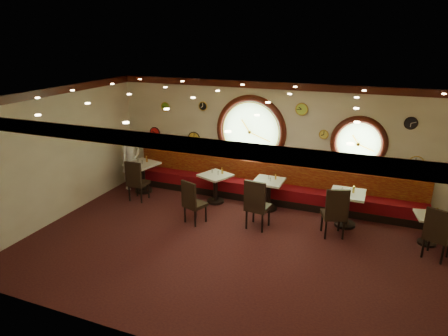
% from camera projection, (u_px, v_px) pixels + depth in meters
% --- Properties ---
extents(floor, '(9.00, 6.00, 0.00)m').
position_uv_depth(floor, '(232.00, 248.00, 8.58)').
color(floor, black).
rests_on(floor, ground).
extents(ceiling, '(9.00, 6.00, 0.02)m').
position_uv_depth(ceiling, '(233.00, 99.00, 7.55)').
color(ceiling, gold).
rests_on(ceiling, wall_back).
extents(wall_back, '(9.00, 0.02, 3.20)m').
position_uv_depth(wall_back, '(272.00, 142.00, 10.70)').
color(wall_back, beige).
rests_on(wall_back, floor).
extents(wall_front, '(9.00, 0.02, 3.20)m').
position_uv_depth(wall_front, '(155.00, 249.00, 5.43)').
color(wall_front, beige).
rests_on(wall_front, floor).
extents(wall_left, '(0.02, 6.00, 3.20)m').
position_uv_depth(wall_left, '(59.00, 154.00, 9.65)').
color(wall_left, beige).
rests_on(wall_left, floor).
extents(molding_back, '(9.00, 0.10, 0.18)m').
position_uv_depth(molding_back, '(274.00, 85.00, 10.17)').
color(molding_back, '#361009').
rests_on(molding_back, wall_back).
extents(molding_front, '(9.00, 0.10, 0.18)m').
position_uv_depth(molding_front, '(150.00, 141.00, 4.98)').
color(molding_front, '#361009').
rests_on(molding_front, wall_back).
extents(molding_left, '(0.10, 6.00, 0.18)m').
position_uv_depth(molding_left, '(52.00, 91.00, 9.14)').
color(molding_left, '#361009').
rests_on(molding_left, wall_back).
extents(banquette_base, '(8.00, 0.55, 0.20)m').
position_uv_depth(banquette_base, '(267.00, 198.00, 10.93)').
color(banquette_base, black).
rests_on(banquette_base, floor).
extents(banquette_seat, '(8.00, 0.55, 0.30)m').
position_uv_depth(banquette_seat, '(267.00, 189.00, 10.85)').
color(banquette_seat, '#5E0810').
rests_on(banquette_seat, banquette_base).
extents(banquette_back, '(8.00, 0.10, 0.55)m').
position_uv_depth(banquette_back, '(270.00, 173.00, 10.92)').
color(banquette_back, '#64070A').
rests_on(banquette_back, wall_back).
extents(porthole_left_glass, '(1.66, 0.02, 1.66)m').
position_uv_depth(porthole_left_glass, '(251.00, 131.00, 10.82)').
color(porthole_left_glass, '#91CA79').
rests_on(porthole_left_glass, wall_back).
extents(porthole_left_frame, '(1.98, 0.18, 1.98)m').
position_uv_depth(porthole_left_frame, '(251.00, 131.00, 10.81)').
color(porthole_left_frame, '#361009').
rests_on(porthole_left_frame, wall_back).
extents(porthole_left_ring, '(1.61, 0.03, 1.61)m').
position_uv_depth(porthole_left_ring, '(250.00, 132.00, 10.78)').
color(porthole_left_ring, gold).
rests_on(porthole_left_ring, wall_back).
extents(porthole_right_glass, '(1.10, 0.02, 1.10)m').
position_uv_depth(porthole_right_glass, '(359.00, 143.00, 9.85)').
color(porthole_right_glass, '#91CA79').
rests_on(porthole_right_glass, wall_back).
extents(porthole_right_frame, '(1.38, 0.18, 1.38)m').
position_uv_depth(porthole_right_frame, '(358.00, 143.00, 9.84)').
color(porthole_right_frame, '#361009').
rests_on(porthole_right_frame, wall_back).
extents(porthole_right_ring, '(1.09, 0.03, 1.09)m').
position_uv_depth(porthole_right_ring, '(358.00, 144.00, 9.81)').
color(porthole_right_ring, gold).
rests_on(porthole_right_ring, wall_back).
extents(wall_clock_0, '(0.22, 0.03, 0.22)m').
position_uv_depth(wall_clock_0, '(324.00, 134.00, 10.07)').
color(wall_clock_0, '#E1D54B').
rests_on(wall_clock_0, wall_back).
extents(wall_clock_1, '(0.20, 0.03, 0.20)m').
position_uv_depth(wall_clock_1, '(207.00, 150.00, 11.46)').
color(wall_clock_1, white).
rests_on(wall_clock_1, wall_back).
extents(wall_clock_2, '(0.32, 0.03, 0.32)m').
position_uv_depth(wall_clock_2, '(155.00, 133.00, 11.95)').
color(wall_clock_2, red).
rests_on(wall_clock_2, wall_back).
extents(wall_clock_3, '(0.30, 0.03, 0.30)m').
position_uv_depth(wall_clock_3, '(302.00, 109.00, 10.09)').
color(wall_clock_3, '#B0D843').
rests_on(wall_clock_3, wall_back).
extents(wall_clock_4, '(0.24, 0.03, 0.24)m').
position_uv_depth(wall_clock_4, '(302.00, 160.00, 10.49)').
color(wall_clock_4, red).
rests_on(wall_clock_4, wall_back).
extents(wall_clock_5, '(0.36, 0.03, 0.36)m').
position_uv_depth(wall_clock_5, '(194.00, 138.00, 11.50)').
color(wall_clock_5, yellow).
rests_on(wall_clock_5, wall_back).
extents(wall_clock_6, '(0.24, 0.03, 0.24)m').
position_uv_depth(wall_clock_6, '(203.00, 106.00, 11.09)').
color(wall_clock_6, black).
rests_on(wall_clock_6, wall_back).
extents(wall_clock_7, '(0.26, 0.03, 0.26)m').
position_uv_depth(wall_clock_7, '(166.00, 107.00, 11.55)').
color(wall_clock_7, '#79BA25').
rests_on(wall_clock_7, wall_back).
extents(wall_clock_8, '(0.28, 0.03, 0.28)m').
position_uv_depth(wall_clock_8, '(411.00, 123.00, 9.24)').
color(wall_clock_8, black).
rests_on(wall_clock_8, wall_back).
extents(wall_clock_9, '(0.34, 0.03, 0.34)m').
position_uv_depth(wall_clock_9, '(416.00, 163.00, 9.46)').
color(wall_clock_9, silver).
rests_on(wall_clock_9, wall_back).
extents(table_a, '(0.94, 0.94, 0.87)m').
position_uv_depth(table_a, '(143.00, 174.00, 11.45)').
color(table_a, black).
rests_on(table_a, floor).
extents(table_b, '(0.95, 0.95, 0.80)m').
position_uv_depth(table_b, '(215.00, 185.00, 10.73)').
color(table_b, black).
rests_on(table_b, floor).
extents(table_c, '(0.74, 0.74, 0.81)m').
position_uv_depth(table_c, '(268.00, 191.00, 10.30)').
color(table_c, black).
rests_on(table_c, floor).
extents(table_d, '(0.78, 0.78, 0.85)m').
position_uv_depth(table_d, '(347.00, 205.00, 9.40)').
color(table_d, black).
rests_on(table_d, floor).
extents(table_e, '(0.72, 0.72, 0.68)m').
position_uv_depth(table_e, '(430.00, 226.00, 8.60)').
color(table_e, black).
rests_on(table_e, floor).
extents(chair_a, '(0.48, 0.48, 0.71)m').
position_uv_depth(chair_a, '(136.00, 178.00, 10.77)').
color(chair_a, black).
rests_on(chair_a, floor).
extents(chair_b, '(0.59, 0.59, 0.68)m').
position_uv_depth(chair_b, '(192.00, 199.00, 9.48)').
color(chair_b, black).
rests_on(chair_b, floor).
extents(chair_c, '(0.57, 0.57, 0.76)m').
position_uv_depth(chair_c, '(256.00, 201.00, 9.18)').
color(chair_c, black).
rests_on(chair_c, floor).
extents(chair_d, '(0.65, 0.65, 0.74)m').
position_uv_depth(chair_d, '(335.00, 210.00, 8.81)').
color(chair_d, black).
rests_on(chair_d, floor).
extents(chair_e, '(0.62, 0.62, 0.70)m').
position_uv_depth(chair_e, '(438.00, 231.00, 7.95)').
color(chair_e, black).
rests_on(chair_e, floor).
extents(condiment_a_salt, '(0.04, 0.04, 0.10)m').
position_uv_depth(condiment_a_salt, '(138.00, 160.00, 11.42)').
color(condiment_a_salt, silver).
rests_on(condiment_a_salt, table_a).
extents(condiment_b_salt, '(0.04, 0.04, 0.11)m').
position_uv_depth(condiment_b_salt, '(212.00, 171.00, 10.75)').
color(condiment_b_salt, '#BCBBC0').
rests_on(condiment_b_salt, table_b).
extents(condiment_c_salt, '(0.03, 0.03, 0.09)m').
position_uv_depth(condiment_c_salt, '(269.00, 177.00, 10.26)').
color(condiment_c_salt, silver).
rests_on(condiment_c_salt, table_c).
extents(condiment_d_salt, '(0.04, 0.04, 0.10)m').
position_uv_depth(condiment_d_salt, '(342.00, 190.00, 9.32)').
color(condiment_d_salt, '#BDBDC1').
rests_on(condiment_d_salt, table_d).
extents(condiment_a_pepper, '(0.04, 0.04, 0.10)m').
position_uv_depth(condiment_a_pepper, '(142.00, 162.00, 11.27)').
color(condiment_a_pepper, silver).
rests_on(condiment_a_pepper, table_a).
extents(condiment_b_pepper, '(0.03, 0.03, 0.10)m').
position_uv_depth(condiment_b_pepper, '(218.00, 173.00, 10.61)').
color(condiment_b_pepper, silver).
rests_on(condiment_b_pepper, table_b).
extents(condiment_c_pepper, '(0.03, 0.03, 0.09)m').
position_uv_depth(condiment_c_pepper, '(270.00, 180.00, 10.12)').
color(condiment_c_pepper, silver).
rests_on(condiment_c_pepper, table_c).
extents(condiment_d_pepper, '(0.04, 0.04, 0.10)m').
position_uv_depth(condiment_d_pepper, '(350.00, 190.00, 9.28)').
color(condiment_d_pepper, silver).
rests_on(condiment_d_pepper, table_d).
extents(condiment_a_bottle, '(0.05, 0.05, 0.17)m').
position_uv_depth(condiment_a_bottle, '(147.00, 159.00, 11.43)').
color(condiment_a_bottle, orange).
rests_on(condiment_a_bottle, table_a).
extents(condiment_b_bottle, '(0.06, 0.06, 0.18)m').
position_uv_depth(condiment_b_bottle, '(222.00, 170.00, 10.68)').
color(condiment_b_bottle, gold).
rests_on(condiment_b_bottle, table_b).
extents(condiment_c_bottle, '(0.04, 0.04, 0.14)m').
position_uv_depth(condiment_c_bottle, '(276.00, 177.00, 10.24)').
color(condiment_c_bottle, gold).
rests_on(condiment_c_bottle, table_c).
extents(condiment_d_bottle, '(0.05, 0.05, 0.16)m').
position_uv_depth(condiment_d_bottle, '(354.00, 190.00, 9.25)').
color(condiment_d_bottle, gold).
rests_on(condiment_d_bottle, table_d).
extents(condiment_e_salt, '(0.04, 0.04, 0.11)m').
position_uv_depth(condiment_e_salt, '(429.00, 212.00, 8.57)').
color(condiment_e_salt, silver).
rests_on(condiment_e_salt, table_e).
extents(condiment_e_pepper, '(0.03, 0.03, 0.09)m').
position_uv_depth(condiment_e_pepper, '(435.00, 214.00, 8.49)').
color(condiment_e_pepper, silver).
rests_on(condiment_e_pepper, table_e).
extents(condiment_e_bottle, '(0.04, 0.04, 0.14)m').
position_uv_depth(condiment_e_bottle, '(437.00, 211.00, 8.56)').
color(condiment_e_bottle, gold).
rests_on(condiment_e_bottle, table_e).
extents(waiter, '(0.60, 0.73, 1.72)m').
position_uv_depth(waiter, '(131.00, 160.00, 11.64)').
color(waiter, silver).
rests_on(waiter, floor).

